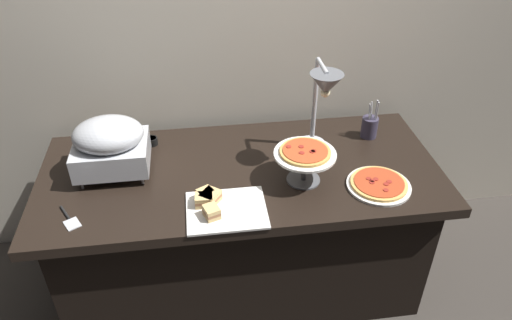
{
  "coord_description": "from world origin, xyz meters",
  "views": [
    {
      "loc": [
        -0.18,
        -1.85,
        2.12
      ],
      "look_at": [
        0.07,
        0.0,
        0.81
      ],
      "focal_mm": 34.01,
      "sensor_mm": 36.0,
      "label": 1
    }
  ],
  "objects": [
    {
      "name": "chafing_dish",
      "position": [
        -0.59,
        0.07,
        0.92
      ],
      "size": [
        0.33,
        0.28,
        0.28
      ],
      "color": "#B7BABF",
      "rests_on": "buffet_table"
    },
    {
      "name": "sandwich_platter",
      "position": [
        -0.13,
        -0.27,
        0.78
      ],
      "size": [
        0.34,
        0.28,
        0.06
      ],
      "color": "white",
      "rests_on": "buffet_table"
    },
    {
      "name": "sauce_cup_near",
      "position": [
        -0.43,
        0.28,
        0.78
      ],
      "size": [
        0.06,
        0.06,
        0.04
      ],
      "color": "black",
      "rests_on": "buffet_table"
    },
    {
      "name": "ground_plane",
      "position": [
        0.0,
        0.0,
        0.0
      ],
      "size": [
        8.0,
        8.0,
        0.0
      ],
      "primitive_type": "plane",
      "color": "#38332D"
    },
    {
      "name": "utensil_holder",
      "position": [
        0.7,
        0.21,
        0.82
      ],
      "size": [
        0.08,
        0.08,
        0.22
      ],
      "color": "#383347",
      "rests_on": "buffet_table"
    },
    {
      "name": "pizza_plate_front",
      "position": [
        0.6,
        -0.21,
        0.77
      ],
      "size": [
        0.29,
        0.29,
        0.03
      ],
      "color": "white",
      "rests_on": "buffet_table"
    },
    {
      "name": "pizza_plate_center",
      "position": [
        0.28,
        -0.12,
        0.89
      ],
      "size": [
        0.28,
        0.28,
        0.17
      ],
      "color": "#595B60",
      "rests_on": "buffet_table"
    },
    {
      "name": "back_wall",
      "position": [
        0.0,
        0.5,
        1.2
      ],
      "size": [
        4.4,
        0.04,
        2.4
      ],
      "primitive_type": "cube",
      "color": "beige",
      "rests_on": "ground_plane"
    },
    {
      "name": "heat_lamp",
      "position": [
        0.38,
        0.04,
        1.13
      ],
      "size": [
        0.15,
        0.31,
        0.48
      ],
      "color": "#B7BABF",
      "rests_on": "buffet_table"
    },
    {
      "name": "buffet_table",
      "position": [
        0.0,
        0.0,
        0.39
      ],
      "size": [
        1.9,
        0.84,
        0.76
      ],
      "color": "black",
      "rests_on": "ground_plane"
    },
    {
      "name": "serving_spatula",
      "position": [
        -0.75,
        -0.25,
        0.76
      ],
      "size": [
        0.11,
        0.16,
        0.01
      ],
      "color": "#B7BABF",
      "rests_on": "buffet_table"
    }
  ]
}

